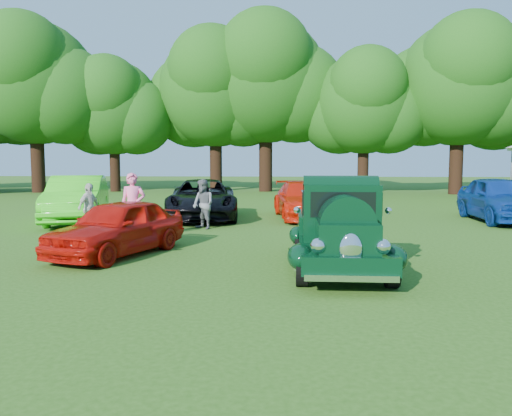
# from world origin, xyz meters

# --- Properties ---
(ground) EXTENTS (120.00, 120.00, 0.00)m
(ground) POSITION_xyz_m (0.00, 0.00, 0.00)
(ground) COLOR #274F12
(ground) RESTS_ON ground
(hero_pickup) EXTENTS (2.01, 4.33, 1.69)m
(hero_pickup) POSITION_xyz_m (1.54, -0.10, 0.73)
(hero_pickup) COLOR black
(hero_pickup) RESTS_ON ground
(red_convertible) EXTENTS (2.67, 4.04, 1.28)m
(red_convertible) POSITION_xyz_m (-3.33, 1.01, 0.64)
(red_convertible) COLOR #AC0E07
(red_convertible) RESTS_ON ground
(back_car_lime) EXTENTS (3.00, 5.22, 1.63)m
(back_car_lime) POSITION_xyz_m (-6.84, 6.88, 0.81)
(back_car_lime) COLOR green
(back_car_lime) RESTS_ON ground
(back_car_black) EXTENTS (3.19, 5.56, 1.46)m
(back_car_black) POSITION_xyz_m (-2.65, 8.18, 0.73)
(back_car_black) COLOR black
(back_car_black) RESTS_ON ground
(back_car_orange) EXTENTS (2.54, 4.96, 1.38)m
(back_car_orange) POSITION_xyz_m (1.08, 8.66, 0.69)
(back_car_orange) COLOR red
(back_car_orange) RESTS_ON ground
(back_car_blue) EXTENTS (2.04, 4.80, 1.62)m
(back_car_blue) POSITION_xyz_m (7.98, 8.14, 0.81)
(back_car_blue) COLOR navy
(back_car_blue) RESTS_ON ground
(spectator_pink) EXTENTS (0.75, 0.59, 1.82)m
(spectator_pink) POSITION_xyz_m (-3.68, 3.24, 0.91)
(spectator_pink) COLOR pink
(spectator_pink) RESTS_ON ground
(spectator_grey) EXTENTS (0.96, 0.95, 1.56)m
(spectator_grey) POSITION_xyz_m (-2.15, 5.50, 0.78)
(spectator_grey) COLOR slate
(spectator_grey) RESTS_ON ground
(spectator_white) EXTENTS (0.62, 0.94, 1.48)m
(spectator_white) POSITION_xyz_m (-5.41, 4.44, 0.74)
(spectator_white) COLOR beige
(spectator_white) RESTS_ON ground
(tree_line) EXTENTS (62.32, 10.59, 11.93)m
(tree_line) POSITION_xyz_m (-1.22, 24.14, 6.86)
(tree_line) COLOR black
(tree_line) RESTS_ON ground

